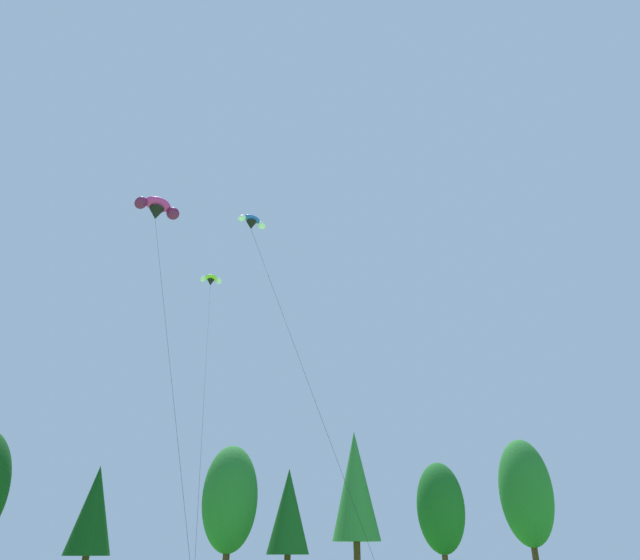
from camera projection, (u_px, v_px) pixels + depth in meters
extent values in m
cone|color=#0F3D14|center=(94.00, 509.00, 45.96)|extent=(3.64, 3.64, 6.86)
ellipsoid|color=#236628|center=(230.00, 498.00, 50.22)|extent=(4.93, 4.93, 9.09)
cone|color=#144719|center=(289.00, 510.00, 49.75)|extent=(3.70, 3.70, 7.07)
cone|color=#2D7033|center=(355.00, 484.00, 55.21)|extent=(4.63, 4.63, 10.20)
ellipsoid|color=#19561E|center=(441.00, 507.00, 57.15)|extent=(4.81, 4.81, 8.76)
ellipsoid|color=#236628|center=(526.00, 492.00, 61.22)|extent=(5.62, 5.62, 11.12)
ellipsoid|color=#D12893|center=(158.00, 204.00, 38.46)|extent=(1.99, 1.48, 1.04)
ellipsoid|color=#66144C|center=(173.00, 214.00, 38.92)|extent=(1.21, 1.13, 1.17)
ellipsoid|color=#66144C|center=(141.00, 203.00, 37.73)|extent=(1.04, 1.15, 1.17)
cone|color=black|center=(156.00, 214.00, 38.24)|extent=(1.19, 1.19, 0.87)
cylinder|color=black|center=(169.00, 360.00, 30.50)|extent=(2.80, 8.17, 21.83)
ellipsoid|color=blue|center=(252.00, 219.00, 38.29)|extent=(1.35, 0.94, 0.55)
ellipsoid|color=white|center=(261.00, 225.00, 38.62)|extent=(0.79, 0.71, 0.67)
ellipsoid|color=white|center=(242.00, 218.00, 37.77)|extent=(0.70, 0.69, 0.67)
cone|color=black|center=(251.00, 225.00, 38.12)|extent=(0.83, 0.83, 0.59)
cylinder|color=black|center=(300.00, 361.00, 30.39)|extent=(3.61, 9.27, 20.75)
ellipsoid|color=#93D633|center=(211.00, 278.00, 52.55)|extent=(1.25, 1.01, 0.64)
ellipsoid|color=white|center=(219.00, 281.00, 52.67)|extent=(0.66, 0.81, 0.73)
ellipsoid|color=white|center=(203.00, 279.00, 52.26)|extent=(0.78, 0.81, 0.73)
cone|color=black|center=(211.00, 283.00, 52.43)|extent=(0.73, 0.73, 0.56)
cylinder|color=black|center=(205.00, 379.00, 37.63)|extent=(4.45, 21.18, 23.90)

